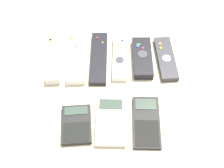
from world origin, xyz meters
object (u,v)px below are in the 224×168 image
at_px(calculator_0, 78,124).
at_px(calculator_2, 148,122).
at_px(remote_0, 55,58).
at_px(remote_3, 121,58).
at_px(remote_2, 100,58).
at_px(remote_1, 77,58).
at_px(remote_4, 143,58).
at_px(remote_5, 167,59).
at_px(calculator_1, 113,121).

height_order(calculator_0, calculator_2, calculator_0).
xyz_separation_m(remote_0, remote_3, (0.21, 0.00, -0.00)).
relative_size(remote_2, calculator_0, 1.70).
distance_m(remote_3, calculator_2, 0.23).
bearing_deg(calculator_0, remote_1, 89.98).
height_order(remote_2, remote_4, remote_4).
xyz_separation_m(remote_0, remote_4, (0.28, 0.00, -0.00)).
xyz_separation_m(calculator_0, calculator_2, (0.19, 0.01, -0.00)).
bearing_deg(remote_2, remote_0, -177.01).
height_order(remote_1, calculator_0, remote_1).
bearing_deg(remote_0, calculator_0, -73.45).
height_order(remote_0, calculator_2, remote_0).
xyz_separation_m(remote_2, calculator_0, (-0.06, -0.23, -0.00)).
relative_size(remote_2, remote_3, 1.18).
distance_m(remote_1, remote_5, 0.28).
bearing_deg(remote_4, remote_1, -179.80).
distance_m(remote_4, remote_5, 0.07).
bearing_deg(remote_1, remote_3, -2.35).
distance_m(remote_1, calculator_1, 0.25).
bearing_deg(calculator_0, calculator_2, -1.60).
bearing_deg(calculator_1, remote_1, 118.85).
bearing_deg(calculator_1, remote_5, 54.07).
relative_size(remote_3, remote_4, 1.14).
bearing_deg(remote_2, remote_1, -175.79).
bearing_deg(calculator_2, calculator_1, -179.36).
xyz_separation_m(remote_4, calculator_1, (-0.10, -0.22, -0.00)).
height_order(remote_5, calculator_1, remote_5).
height_order(remote_4, calculator_2, remote_4).
distance_m(remote_3, calculator_1, 0.22).
bearing_deg(remote_3, calculator_2, -71.61).
xyz_separation_m(remote_0, remote_1, (0.07, 0.00, -0.00)).
bearing_deg(remote_5, remote_4, 175.60).
xyz_separation_m(remote_5, calculator_0, (-0.27, -0.23, -0.00)).
relative_size(remote_4, calculator_2, 0.95).
xyz_separation_m(remote_2, remote_4, (0.14, -0.00, 0.00)).
distance_m(remote_0, remote_4, 0.28).
distance_m(remote_0, calculator_1, 0.28).
xyz_separation_m(remote_0, calculator_1, (0.18, -0.22, -0.01)).
relative_size(remote_5, calculator_1, 1.14).
distance_m(remote_2, calculator_0, 0.24).
xyz_separation_m(remote_3, remote_5, (0.14, -0.00, 0.00)).
distance_m(remote_2, remote_4, 0.14).
bearing_deg(remote_3, remote_4, -0.60).
xyz_separation_m(remote_4, calculator_0, (-0.19, -0.23, -0.00)).
relative_size(remote_0, calculator_2, 1.17).
distance_m(remote_0, calculator_0, 0.24).
distance_m(calculator_1, calculator_2, 0.09).
bearing_deg(calculator_2, remote_3, 108.47).
bearing_deg(remote_1, calculator_1, -66.50).
bearing_deg(remote_0, remote_1, -2.88).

